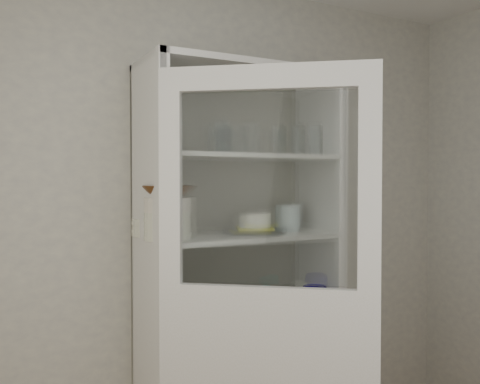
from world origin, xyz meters
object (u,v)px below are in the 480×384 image
goblet_1 (215,140)px  white_ramekin (255,220)px  plate_stack_front (167,226)px  goblet_2 (228,140)px  glass_platter (255,231)px  mug_white (295,303)px  pantry_cabinet (234,294)px  cream_bowl (167,205)px  yellow_trivet (255,228)px  white_canister (185,308)px  plate_stack_back (154,227)px  goblet_3 (275,142)px  cupboard_door (266,342)px  goblet_0 (154,137)px  mug_blue (315,296)px  measuring_cups (236,315)px  mug_teal (262,298)px  teal_jar (266,297)px  terracotta_bowl (167,192)px  grey_bowl_stack (288,218)px  tin_box (276,377)px

goblet_1 → white_ramekin: (0.18, -0.10, -0.41)m
plate_stack_front → goblet_2: bearing=23.7°
glass_platter → mug_white: glass_platter is taller
pantry_cabinet → cream_bowl: 0.64m
yellow_trivet → glass_platter: bearing=0.0°
white_canister → plate_stack_back: bearing=128.3°
goblet_2 → goblet_3: size_ratio=1.03×
pantry_cabinet → cupboard_door: (-0.15, -0.56, -0.07)m
plate_stack_back → mug_white: plate_stack_back is taller
plate_stack_front → pantry_cabinet: bearing=16.8°
yellow_trivet → goblet_0: bearing=166.2°
mug_blue → measuring_cups: mug_blue is taller
white_canister → goblet_3: bearing=9.7°
mug_teal → teal_jar: mug_teal is taller
cupboard_door → mug_teal: (0.29, 0.52, 0.04)m
goblet_0 → terracotta_bowl: (-0.00, -0.18, -0.26)m
mug_blue → teal_jar: 0.26m
cupboard_door → measuring_cups: bearing=118.6°
plate_stack_front → terracotta_bowl: bearing=0.0°
yellow_trivet → measuring_cups: (-0.16, -0.10, -0.41)m
goblet_2 → mug_blue: 0.95m
pantry_cabinet → yellow_trivet: 0.36m
terracotta_bowl → white_canister: bearing=28.7°
cupboard_door → mug_teal: size_ratio=18.65×
plate_stack_back → white_canister: (0.11, -0.13, -0.38)m
grey_bowl_stack → glass_platter: bearing=-179.3°
terracotta_bowl → white_ramekin: terracotta_bowl is taller
mug_teal → teal_jar: (0.03, 0.01, -0.00)m
yellow_trivet → mug_blue: bearing=-12.8°
goblet_0 → mug_teal: 1.00m
plate_stack_front → glass_platter: (0.49, 0.06, -0.05)m
goblet_2 → grey_bowl_stack: bearing=-21.0°
goblet_0 → terracotta_bowl: size_ratio=0.72×
terracotta_bowl → goblet_2: bearing=23.7°
goblet_0 → yellow_trivet: bearing=-13.8°
glass_platter → measuring_cups: 0.43m
cupboard_door → plate_stack_front: 0.68m
mug_teal → terracotta_bowl: bearing=-157.7°
white_canister → tin_box: bearing=-1.1°
plate_stack_front → mug_white: size_ratio=2.08×
goblet_3 → white_ramekin: (-0.18, -0.10, -0.41)m
cream_bowl → mug_white: (0.65, -0.08, -0.51)m
mug_white → teal_jar: size_ratio=1.04×
mug_blue → white_canister: 0.72m
mug_blue → tin_box: (-0.20, 0.06, -0.42)m
glass_platter → plate_stack_front: bearing=-173.3°
pantry_cabinet → goblet_3: size_ratio=13.52×
goblet_0 → goblet_3: size_ratio=1.06×
glass_platter → grey_bowl_stack: size_ratio=2.37×
cream_bowl → mug_blue: bearing=-1.1°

